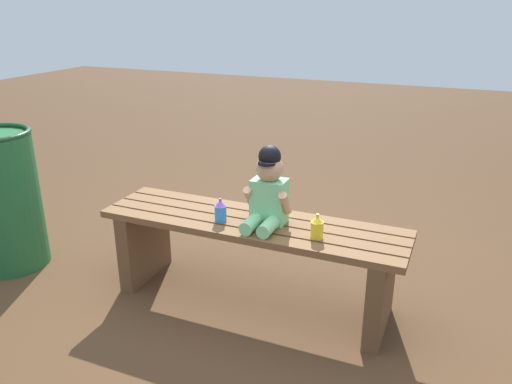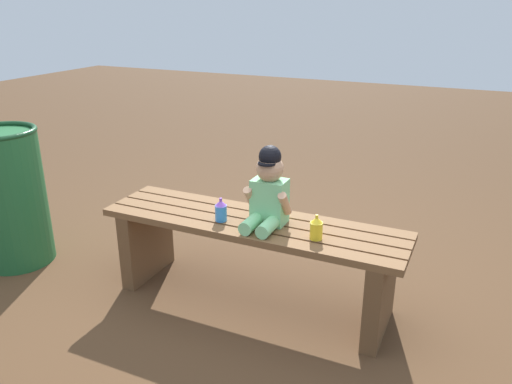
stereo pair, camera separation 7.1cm
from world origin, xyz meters
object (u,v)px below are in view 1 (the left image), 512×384
object	(u,v)px
park_bench	(252,247)
sippy_cup_right	(317,227)
child_figure	(268,191)
trash_bin	(3,200)
sippy_cup_left	(220,211)

from	to	relation	value
park_bench	sippy_cup_right	bearing A→B (deg)	-10.76
child_figure	sippy_cup_right	size ratio (longest dim) A/B	3.26
park_bench	child_figure	size ratio (longest dim) A/B	3.95
sippy_cup_right	trash_bin	bearing A→B (deg)	-176.25
park_bench	sippy_cup_left	distance (m)	0.27
sippy_cup_left	trash_bin	world-z (taller)	trash_bin
child_figure	park_bench	bearing A→B (deg)	177.64
sippy_cup_left	trash_bin	xyz separation A→B (m)	(-1.38, -0.12, -0.11)
sippy_cup_right	trash_bin	world-z (taller)	trash_bin
sippy_cup_right	park_bench	bearing A→B (deg)	169.24
sippy_cup_right	trash_bin	size ratio (longest dim) A/B	0.15
child_figure	trash_bin	world-z (taller)	child_figure
child_figure	sippy_cup_left	bearing A→B (deg)	-164.18
park_bench	sippy_cup_right	xyz separation A→B (m)	(0.37, -0.07, 0.21)
park_bench	child_figure	world-z (taller)	child_figure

